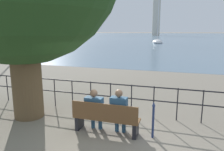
# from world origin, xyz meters

# --- Properties ---
(ground_plane) EXTENTS (1000.00, 1000.00, 0.00)m
(ground_plane) POSITION_xyz_m (0.00, 0.00, 0.00)
(ground_plane) COLOR gray
(harbor_water) EXTENTS (600.00, 300.00, 0.01)m
(harbor_water) POSITION_xyz_m (0.00, 160.00, 0.00)
(harbor_water) COLOR slate
(harbor_water) RESTS_ON ground_plane
(park_bench) EXTENTS (1.85, 0.45, 0.90)m
(park_bench) POSITION_xyz_m (0.00, -0.06, 0.43)
(park_bench) COLOR brown
(park_bench) RESTS_ON ground_plane
(seated_person_left) EXTENTS (0.50, 0.35, 1.21)m
(seated_person_left) POSITION_xyz_m (-0.36, 0.01, 0.67)
(seated_person_left) COLOR navy
(seated_person_left) RESTS_ON ground_plane
(seated_person_right) EXTENTS (0.45, 0.35, 1.27)m
(seated_person_right) POSITION_xyz_m (0.36, 0.01, 0.69)
(seated_person_right) COLOR navy
(seated_person_right) RESTS_ON ground_plane
(promenade_railing) EXTENTS (13.97, 0.04, 1.05)m
(promenade_railing) POSITION_xyz_m (-0.00, 1.47, 0.69)
(promenade_railing) COLOR black
(promenade_railing) RESTS_ON ground_plane
(closed_umbrella) EXTENTS (0.09, 0.09, 0.99)m
(closed_umbrella) POSITION_xyz_m (1.27, 0.09, 0.55)
(closed_umbrella) COLOR navy
(closed_umbrella) RESTS_ON ground_plane
(sailboat_0) EXTENTS (3.25, 5.72, 10.04)m
(sailboat_0) POSITION_xyz_m (-3.88, 46.86, 0.31)
(sailboat_0) COLOR white
(sailboat_0) RESTS_ON ground_plane
(sailboat_2) EXTENTS (5.15, 9.07, 12.39)m
(sailboat_2) POSITION_xyz_m (-15.30, 14.25, 0.33)
(sailboat_2) COLOR maroon
(sailboat_2) RESTS_ON ground_plane
(harbor_lighthouse) EXTENTS (4.78, 4.78, 26.25)m
(harbor_lighthouse) POSITION_xyz_m (-14.82, 134.60, 12.21)
(harbor_lighthouse) COLOR beige
(harbor_lighthouse) RESTS_ON ground_plane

